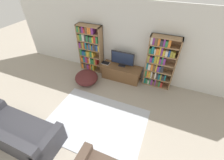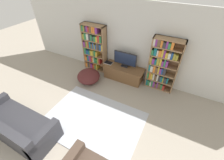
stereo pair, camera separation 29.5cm
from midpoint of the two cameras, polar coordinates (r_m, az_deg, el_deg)
The scene contains 9 objects.
wall_back at distance 5.12m, azimuth 4.71°, elevation 14.09°, with size 8.80×0.06×2.60m.
bookshelf_left at distance 5.68m, azimuth -9.85°, elevation 11.83°, with size 0.89×0.30×1.76m.
bookshelf_right at distance 4.97m, azimuth 15.87°, elevation 6.33°, with size 0.89×0.30×1.76m.
tv_stand at distance 5.41m, azimuth 1.95°, elevation 2.83°, with size 1.43×0.54×0.50m.
television at distance 5.17m, azimuth 2.35°, elevation 8.06°, with size 0.82×0.16×0.54m.
laptop at distance 5.45m, azimuth -4.03°, elevation 6.43°, with size 0.29×0.20×0.03m.
area_rug at distance 4.24m, azimuth -8.23°, elevation -15.50°, with size 2.59×1.85×0.02m.
couch_left_sectional at distance 4.38m, azimuth -33.95°, elevation -16.61°, with size 2.02×0.85×0.76m.
beanbag_ottoman at distance 5.30m, azimuth -11.26°, elevation 0.84°, with size 0.79×0.79×0.47m, color #4C1E1E.
Camera 1 is at (1.27, -0.27, 3.43)m, focal length 24.00 mm.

